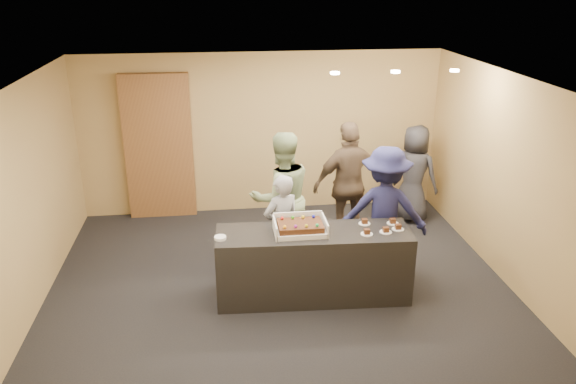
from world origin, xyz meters
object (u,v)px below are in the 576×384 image
Objects in this scene: cake_box at (300,229)px; sheet_cake at (300,226)px; person_navy_man at (385,211)px; storage_cabinet at (159,147)px; person_brown_extra at (349,184)px; person_dark_suit at (414,174)px; person_sage_man at (282,197)px; plate_stack at (220,238)px; serving_counter at (313,264)px; person_server_grey at (282,227)px.

cake_box reaches higher than sheet_cake.
person_navy_man is (1.23, 0.55, -0.11)m from sheet_cake.
person_navy_man is at bearing -36.40° from storage_cabinet.
person_brown_extra reaches higher than person_dark_suit.
person_sage_man is (-0.10, 1.07, -0.05)m from sheet_cake.
plate_stack is 0.08× the size of person_navy_man.
sheet_cake is 0.30× the size of person_navy_man.
serving_counter is 0.52m from cake_box.
person_server_grey is at bearing -52.59° from storage_cabinet.
person_server_grey is 0.82× the size of person_navy_man.
serving_counter is 2.97m from person_dark_suit.
cake_box is 3.06m from person_dark_suit.
person_dark_suit is (2.02, 2.15, 0.36)m from serving_counter.
sheet_cake is 3.08m from person_dark_suit.
sheet_cake is (-0.00, -0.02, 0.05)m from cake_box.
person_sage_man is 1.06× the size of person_navy_man.
sheet_cake is 1.35m from person_navy_man.
cake_box is (-0.17, 0.02, 0.49)m from serving_counter.
person_dark_suit is at bearing 34.91° from plate_stack.
person_sage_man reaches higher than sheet_cake.
sheet_cake is at bearing 47.00° from person_brown_extra.
cake_box is 4.45× the size of plate_stack.
person_server_grey reaches higher than cake_box.
storage_cabinet is 1.49× the size of person_dark_suit.
person_dark_suit is at bearing -160.41° from person_brown_extra.
storage_cabinet is 3.44m from cake_box.
cake_box is 1.71m from person_brown_extra.
person_server_grey reaches higher than plate_stack.
serving_counter is at bearing -53.94° from storage_cabinet.
plate_stack is 0.09× the size of person_dark_suit.
person_sage_man reaches higher than cake_box.
person_navy_man is at bearing 15.43° from plate_stack.
serving_counter is at bearing -7.82° from cake_box.
serving_counter is 1.65× the size of person_server_grey.
person_brown_extra is at bearing 56.84° from sheet_cake.
person_sage_man is 1.11m from person_brown_extra.
person_navy_man is at bearing 23.27° from cake_box.
person_sage_man reaches higher than person_navy_man.
person_sage_man is (0.06, 0.50, 0.22)m from person_server_grey.
cake_box is at bearing 89.14° from sheet_cake.
serving_counter is at bearing 92.15° from person_sage_man.
serving_counter is 1.00× the size of storage_cabinet.
storage_cabinet is 3.79× the size of cake_box.
cake_box is 0.61m from person_server_grey.
person_sage_man is 0.99× the size of person_brown_extra.
person_brown_extra reaches higher than cake_box.
sheet_cake is 0.33× the size of person_dark_suit.
person_navy_man is at bearing 101.56° from person_dark_suit.
serving_counter is at bearing 0.00° from sheet_cake.
serving_counter is 1.27× the size of person_sage_man.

